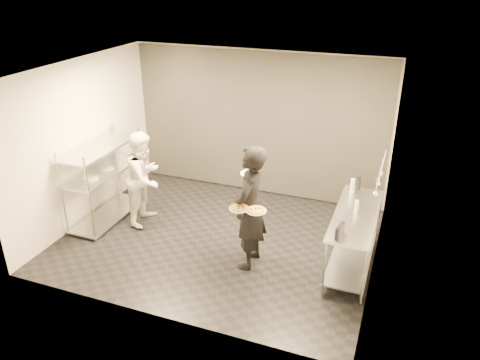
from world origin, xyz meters
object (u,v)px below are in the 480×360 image
at_px(pass_rack, 104,179).
at_px(pizza_plate_near, 239,208).
at_px(salad_plate, 251,172).
at_px(waiter, 250,208).
at_px(chef, 145,178).
at_px(bottle_green, 352,186).
at_px(pizza_plate_far, 256,210).
at_px(pos_monitor, 340,231).
at_px(prep_counter, 354,231).
at_px(bottle_clear, 356,206).
at_px(bottle_dark, 359,183).

height_order(pass_rack, pizza_plate_near, pass_rack).
bearing_deg(salad_plate, waiter, -72.01).
relative_size(chef, bottle_green, 6.80).
distance_m(pass_rack, chef, 0.75).
relative_size(pizza_plate_far, pos_monitor, 1.21).
xyz_separation_m(prep_counter, chef, (-3.61, 0.16, 0.20)).
distance_m(salad_plate, bottle_clear, 1.60).
bearing_deg(waiter, pizza_plate_far, 36.35).
distance_m(pass_rack, waiter, 2.91).
relative_size(chef, pizza_plate_near, 5.75).
bearing_deg(prep_counter, waiter, -162.66).
bearing_deg(pos_monitor, waiter, 179.32).
distance_m(pizza_plate_far, pos_monitor, 1.18).
xyz_separation_m(waiter, chef, (-2.14, 0.62, -0.13)).
bearing_deg(bottle_dark, salad_plate, -146.27).
relative_size(bottle_clear, bottle_dark, 0.86).
relative_size(pass_rack, pizza_plate_near, 5.56).
bearing_deg(pizza_plate_far, pass_rack, 167.50).
bearing_deg(bottle_dark, pass_rack, -169.30).
relative_size(pizza_plate_near, bottle_green, 1.18).
bearing_deg(bottle_dark, pizza_plate_near, -134.65).
bearing_deg(chef, bottle_clear, -93.83).
bearing_deg(prep_counter, salad_plate, -173.33).
height_order(bottle_clear, bottle_dark, bottle_dark).
distance_m(chef, bottle_green, 3.48).
bearing_deg(pass_rack, bottle_green, 8.58).
bearing_deg(prep_counter, pizza_plate_far, -152.47).
bearing_deg(pizza_plate_near, pos_monitor, -1.54).
relative_size(pos_monitor, bottle_dark, 1.13).
height_order(waiter, bottle_green, waiter).
xyz_separation_m(salad_plate, pos_monitor, (1.43, -0.54, -0.39)).
xyz_separation_m(pizza_plate_far, pos_monitor, (1.18, -0.04, -0.06)).
relative_size(prep_counter, chef, 1.09).
bearing_deg(bottle_dark, pos_monitor, -91.45).
bearing_deg(chef, pos_monitor, -106.19).
xyz_separation_m(chef, pizza_plate_far, (2.31, -0.84, 0.24)).
bearing_deg(waiter, salad_plate, -163.00).
bearing_deg(pass_rack, waiter, -8.99).
height_order(chef, salad_plate, chef).
distance_m(pizza_plate_far, bottle_clear, 1.47).
relative_size(waiter, salad_plate, 6.19).
height_order(prep_counter, bottle_dark, bottle_dark).
height_order(salad_plate, bottle_green, salad_plate).
xyz_separation_m(pass_rack, bottle_clear, (4.32, 0.05, 0.24)).
relative_size(waiter, bottle_green, 7.87).
relative_size(pass_rack, pizza_plate_far, 5.53).
height_order(prep_counter, salad_plate, salad_plate).
bearing_deg(prep_counter, bottle_clear, 106.08).
relative_size(waiter, chef, 1.16).
height_order(chef, bottle_clear, chef).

